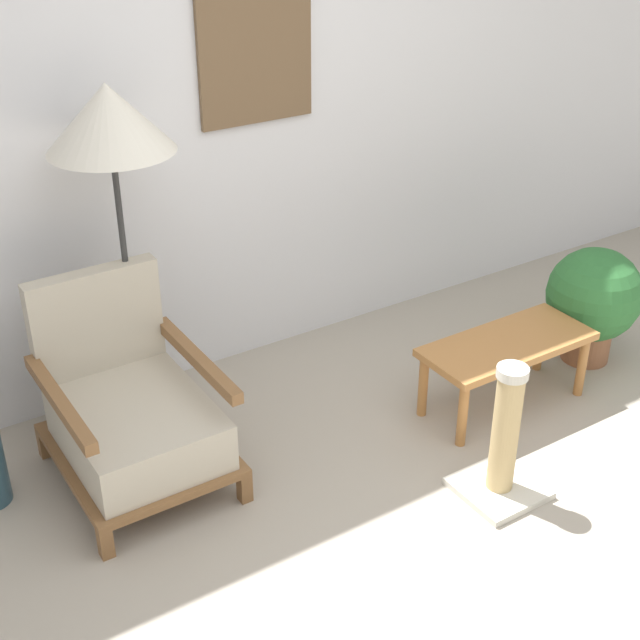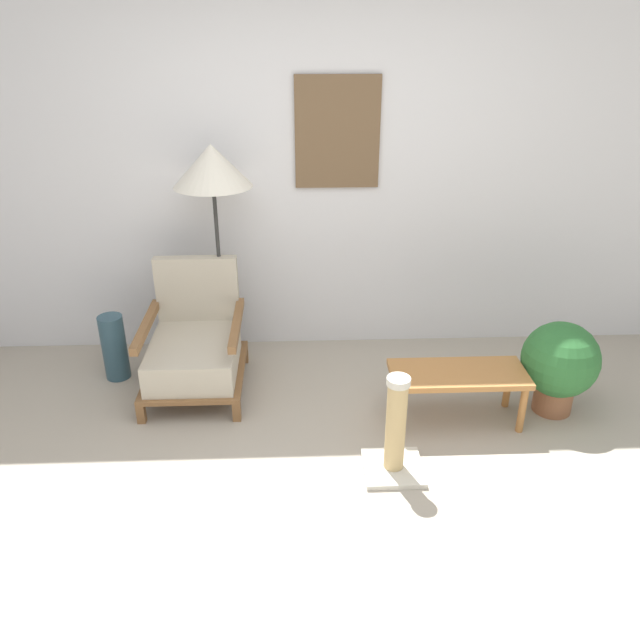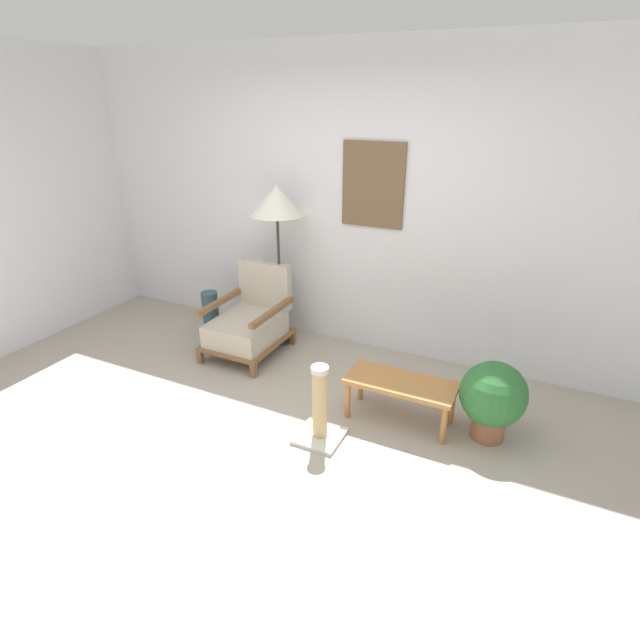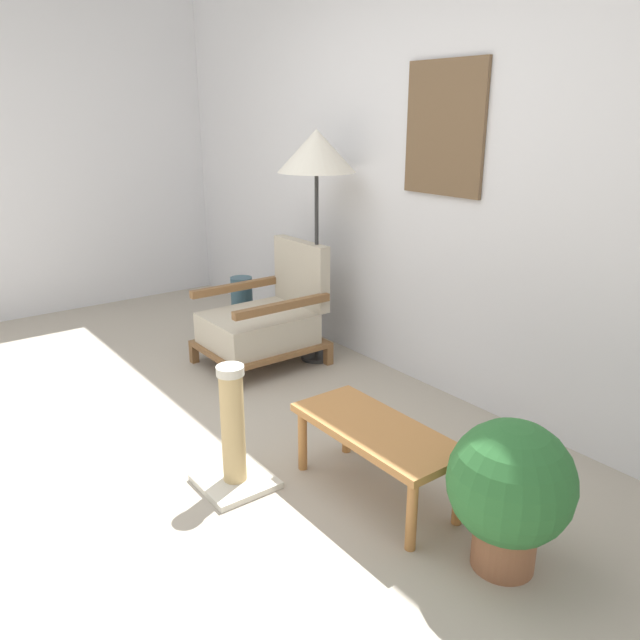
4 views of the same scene
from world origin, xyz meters
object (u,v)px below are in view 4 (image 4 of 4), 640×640
object	(u,v)px
vase	(242,307)
potted_plant	(510,488)
floor_lamp	(316,156)
coffee_table	(376,436)
scratching_post	(234,442)
armchair	(266,320)

from	to	relation	value
vase	potted_plant	bearing A→B (deg)	-10.36
floor_lamp	coffee_table	distance (m)	1.97
vase	scratching_post	xyz separation A→B (m)	(1.75, -1.06, -0.01)
scratching_post	floor_lamp	bearing A→B (deg)	129.77
vase	potted_plant	distance (m)	2.88
vase	floor_lamp	bearing A→B (deg)	13.15
vase	potted_plant	xyz separation A→B (m)	(2.83, -0.52, 0.11)
floor_lamp	vase	size ratio (longest dim) A/B	3.36
armchair	floor_lamp	size ratio (longest dim) A/B	0.53
scratching_post	potted_plant	bearing A→B (deg)	26.55
floor_lamp	potted_plant	world-z (taller)	floor_lamp
coffee_table	armchair	bearing A→B (deg)	164.40
coffee_table	scratching_post	size ratio (longest dim) A/B	1.37
coffee_table	potted_plant	world-z (taller)	potted_plant
potted_plant	coffee_table	bearing A→B (deg)	-172.99
armchair	coffee_table	bearing A→B (deg)	-15.60
potted_plant	scratching_post	bearing A→B (deg)	-153.45
armchair	floor_lamp	xyz separation A→B (m)	(0.16, 0.31, 1.07)
coffee_table	potted_plant	bearing A→B (deg)	7.01
coffee_table	floor_lamp	bearing A→B (deg)	152.40
armchair	vase	world-z (taller)	armchair
coffee_table	scratching_post	world-z (taller)	scratching_post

